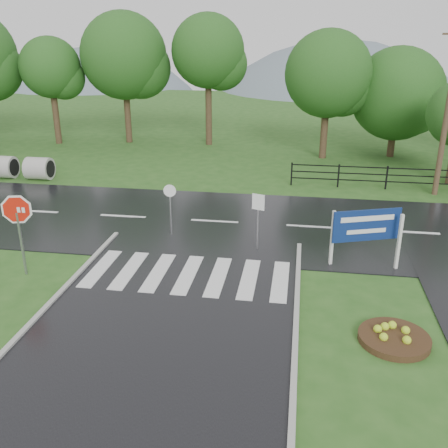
# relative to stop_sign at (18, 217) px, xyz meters

# --- Properties ---
(ground) EXTENTS (120.00, 120.00, 0.00)m
(ground) POSITION_rel_stop_sign_xyz_m (5.29, -4.31, -2.00)
(ground) COLOR #29561C
(ground) RESTS_ON ground
(main_road) EXTENTS (90.00, 8.00, 0.04)m
(main_road) POSITION_rel_stop_sign_xyz_m (5.29, 5.69, -2.00)
(main_road) COLOR black
(main_road) RESTS_ON ground
(crosswalk) EXTENTS (6.50, 2.80, 0.02)m
(crosswalk) POSITION_rel_stop_sign_xyz_m (5.29, 0.69, -1.94)
(crosswalk) COLOR silver
(crosswalk) RESTS_ON ground
(fence_west) EXTENTS (9.58, 0.08, 1.20)m
(fence_west) POSITION_rel_stop_sign_xyz_m (13.04, 11.69, -1.28)
(fence_west) COLOR black
(fence_west) RESTS_ON ground
(hills) EXTENTS (102.00, 48.00, 48.00)m
(hills) POSITION_rel_stop_sign_xyz_m (8.78, 60.69, -17.54)
(hills) COLOR slate
(hills) RESTS_ON ground
(treeline) EXTENTS (83.20, 5.20, 10.00)m
(treeline) POSITION_rel_stop_sign_xyz_m (6.29, 19.69, -2.00)
(treeline) COLOR #1D4E18
(treeline) RESTS_ON ground
(stop_sign) EXTENTS (1.25, 0.33, 2.90)m
(stop_sign) POSITION_rel_stop_sign_xyz_m (0.00, 0.00, 0.00)
(stop_sign) COLOR #939399
(stop_sign) RESTS_ON ground
(estate_billboard) EXTENTS (2.28, 0.85, 2.06)m
(estate_billboard) POSITION_rel_stop_sign_xyz_m (10.98, 2.25, -0.58)
(estate_billboard) COLOR silver
(estate_billboard) RESTS_ON ground
(flower_bed) EXTENTS (1.82, 1.82, 0.36)m
(flower_bed) POSITION_rel_stop_sign_xyz_m (11.34, -2.11, -1.87)
(flower_bed) COLOR #332111
(flower_bed) RESTS_ON ground
(reg_sign_small) EXTENTS (0.45, 0.18, 2.13)m
(reg_sign_small) POSITION_rel_stop_sign_xyz_m (7.32, 3.14, -0.49)
(reg_sign_small) COLOR #939399
(reg_sign_small) RESTS_ON ground
(reg_sign_round) EXTENTS (0.48, 0.08, 2.07)m
(reg_sign_round) POSITION_rel_stop_sign_xyz_m (3.87, 4.01, -0.68)
(reg_sign_round) COLOR #939399
(reg_sign_round) RESTS_ON ground
(utility_pole_east) EXTENTS (1.42, 0.27, 8.00)m
(utility_pole_east) POSITION_rel_stop_sign_xyz_m (15.31, 11.19, 2.06)
(utility_pole_east) COLOR #473523
(utility_pole_east) RESTS_ON ground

